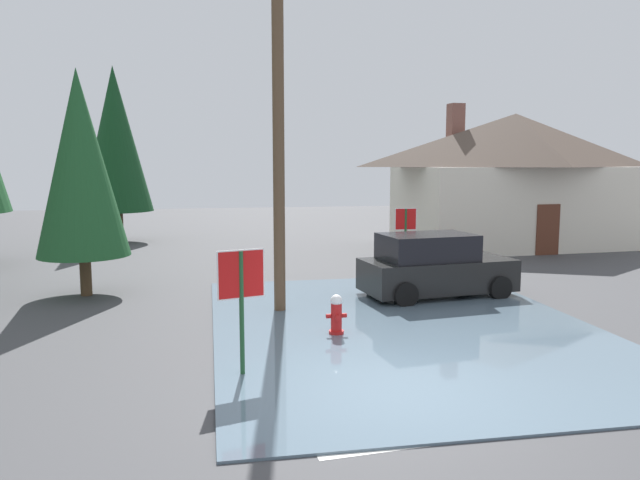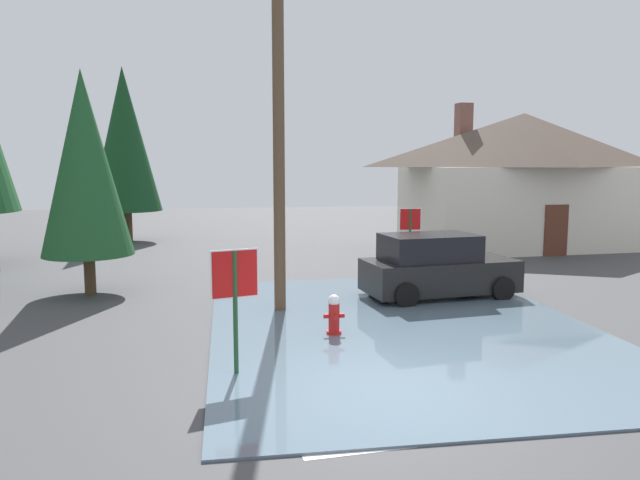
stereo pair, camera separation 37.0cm
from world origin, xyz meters
The scene contains 11 objects.
ground_plane centered at (0.00, 0.00, -0.05)m, with size 80.00×80.00×0.10m, color #424244.
flood_puddle centered at (1.28, 3.64, 0.02)m, with size 8.31×11.08×0.04m, color slate.
lane_stop_bar centered at (-0.03, -1.74, 0.00)m, with size 3.25×0.30×0.01m, color silver.
stop_sign_near centered at (-2.39, 1.16, 1.56)m, with size 0.81×0.25×2.19m.
fire_hydrant centered at (-0.31, 3.27, 0.43)m, with size 0.44×0.38×0.88m.
utility_pole centered at (-1.24, 5.57, 4.93)m, with size 1.60×0.28×9.50m.
stop_sign_far centered at (3.45, 10.11, 1.52)m, with size 0.72×0.08×2.14m.
house centered at (9.98, 15.36, 2.95)m, with size 10.39×6.21×6.12m.
parked_car centered at (3.08, 6.49, 0.81)m, with size 4.26×2.44×1.72m.
pine_tree_tall_left centered at (-6.99, 19.89, 4.64)m, with size 3.16×3.16×7.89m.
pine_tree_mid_left centered at (-6.27, 8.32, 3.60)m, with size 2.45×2.45×6.11m.
Camera 2 is at (-2.52, -9.03, 3.64)m, focal length 34.20 mm.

